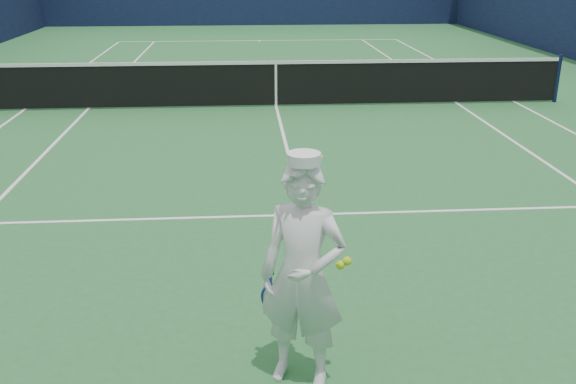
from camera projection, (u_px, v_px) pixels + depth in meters
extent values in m
plane|color=#266532|center=(276.00, 106.00, 14.26)|extent=(80.00, 80.00, 0.00)
cube|color=white|center=(259.00, 41.00, 25.38)|extent=(11.03, 0.06, 0.01)
cube|color=white|center=(24.00, 110.00, 13.88)|extent=(0.06, 23.83, 0.01)
cube|color=white|center=(516.00, 102.00, 14.64)|extent=(0.06, 23.83, 0.01)
cube|color=white|center=(88.00, 109.00, 13.98)|extent=(0.06, 23.77, 0.01)
cube|color=white|center=(457.00, 103.00, 14.54)|extent=(0.06, 23.77, 0.01)
cube|color=white|center=(265.00, 62.00, 20.25)|extent=(8.23, 0.06, 0.01)
cube|color=white|center=(304.00, 215.00, 8.27)|extent=(8.23, 0.06, 0.01)
cube|color=white|center=(276.00, 106.00, 14.26)|extent=(0.06, 12.80, 0.01)
cube|color=white|center=(259.00, 41.00, 25.24)|extent=(0.06, 0.30, 0.01)
cylinder|color=#141E4C|center=(557.00, 79.00, 14.52)|extent=(0.09, 0.09, 1.07)
cube|color=black|center=(276.00, 84.00, 14.09)|extent=(12.79, 0.02, 0.92)
cube|color=white|center=(276.00, 63.00, 13.93)|extent=(12.79, 0.04, 0.07)
cube|color=white|center=(276.00, 85.00, 14.10)|extent=(0.05, 0.03, 0.94)
imported|color=white|center=(303.00, 277.00, 4.76)|extent=(0.77, 0.65, 1.80)
cylinder|color=white|center=(304.00, 159.00, 4.44)|extent=(0.24, 0.24, 0.08)
cube|color=white|center=(309.00, 157.00, 4.57)|extent=(0.20, 0.16, 0.02)
cylinder|color=navy|center=(271.00, 263.00, 4.90)|extent=(0.07, 0.10, 0.22)
cube|color=#1D27A2|center=(271.00, 281.00, 5.02)|extent=(0.03, 0.03, 0.14)
torus|color=#1D27A2|center=(276.00, 300.00, 5.14)|extent=(0.31, 0.20, 0.29)
cube|color=beige|center=(276.00, 300.00, 5.14)|extent=(0.21, 0.09, 0.30)
sphere|color=#BEE019|center=(340.00, 265.00, 4.75)|extent=(0.07, 0.07, 0.07)
sphere|color=#BEE019|center=(347.00, 261.00, 4.74)|extent=(0.07, 0.07, 0.07)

